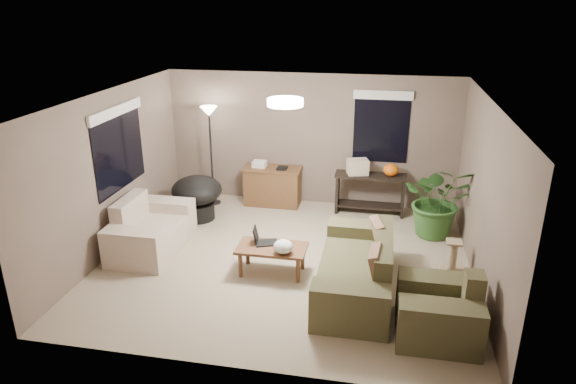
% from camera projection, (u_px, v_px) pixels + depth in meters
% --- Properties ---
extents(room_shell, '(5.50, 5.50, 5.50)m').
position_uv_depth(room_shell, '(285.00, 184.00, 7.44)').
color(room_shell, tan).
rests_on(room_shell, ground).
extents(main_sofa, '(0.95, 2.20, 0.85)m').
position_uv_depth(main_sofa, '(358.00, 272.00, 6.97)').
color(main_sofa, brown).
rests_on(main_sofa, ground).
extents(throw_pillows, '(0.34, 1.38, 0.47)m').
position_uv_depth(throw_pillows, '(379.00, 250.00, 6.80)').
color(throw_pillows, '#8C7251').
rests_on(throw_pillows, main_sofa).
extents(loveseat, '(0.90, 1.60, 0.85)m').
position_uv_depth(loveseat, '(150.00, 231.00, 8.16)').
color(loveseat, beige).
rests_on(loveseat, ground).
extents(armchair, '(0.95, 1.00, 0.85)m').
position_uv_depth(armchair, '(439.00, 312.00, 6.07)').
color(armchair, '#4D4A2E').
rests_on(armchair, ground).
extents(coffee_table, '(1.00, 0.55, 0.42)m').
position_uv_depth(coffee_table, '(272.00, 251.00, 7.41)').
color(coffee_table, brown).
rests_on(coffee_table, ground).
extents(laptop, '(0.40, 0.34, 0.24)m').
position_uv_depth(laptop, '(262.00, 239.00, 7.48)').
color(laptop, black).
rests_on(laptop, coffee_table).
extents(plastic_bag, '(0.35, 0.33, 0.20)m').
position_uv_depth(plastic_bag, '(283.00, 247.00, 7.18)').
color(plastic_bag, white).
rests_on(plastic_bag, coffee_table).
extents(desk, '(1.10, 0.50, 0.75)m').
position_uv_depth(desk, '(273.00, 186.00, 9.88)').
color(desk, brown).
rests_on(desk, ground).
extents(desk_papers, '(0.67, 0.27, 0.12)m').
position_uv_depth(desk_papers, '(264.00, 165.00, 9.75)').
color(desk_papers, silver).
rests_on(desk_papers, desk).
extents(console_table, '(1.30, 0.40, 0.75)m').
position_uv_depth(console_table, '(370.00, 191.00, 9.48)').
color(console_table, black).
rests_on(console_table, ground).
extents(pumpkin, '(0.34, 0.34, 0.23)m').
position_uv_depth(pumpkin, '(391.00, 170.00, 9.26)').
color(pumpkin, orange).
rests_on(pumpkin, console_table).
extents(cardboard_box, '(0.43, 0.37, 0.27)m').
position_uv_depth(cardboard_box, '(358.00, 167.00, 9.36)').
color(cardboard_box, beige).
rests_on(cardboard_box, console_table).
extents(papasan_chair, '(1.03, 1.03, 0.80)m').
position_uv_depth(papasan_chair, '(197.00, 195.00, 9.21)').
color(papasan_chair, black).
rests_on(papasan_chair, ground).
extents(floor_lamp, '(0.32, 0.32, 1.91)m').
position_uv_depth(floor_lamp, '(209.00, 123.00, 9.52)').
color(floor_lamp, black).
rests_on(floor_lamp, ground).
extents(ceiling_fixture, '(0.50, 0.50, 0.10)m').
position_uv_depth(ceiling_fixture, '(285.00, 102.00, 7.01)').
color(ceiling_fixture, white).
rests_on(ceiling_fixture, room_shell).
extents(houseplant, '(1.15, 1.28, 1.00)m').
position_uv_depth(houseplant, '(438.00, 208.00, 8.55)').
color(houseplant, '#2D5923').
rests_on(houseplant, ground).
extents(cat_scratching_post, '(0.32, 0.32, 0.50)m').
position_uv_depth(cat_scratching_post, '(452.00, 259.00, 7.48)').
color(cat_scratching_post, tan).
rests_on(cat_scratching_post, ground).
extents(window_left, '(0.05, 1.56, 1.33)m').
position_uv_depth(window_left, '(118.00, 134.00, 8.00)').
color(window_left, black).
rests_on(window_left, room_shell).
extents(window_back, '(1.06, 0.05, 1.33)m').
position_uv_depth(window_back, '(382.00, 115.00, 9.29)').
color(window_back, black).
rests_on(window_back, room_shell).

